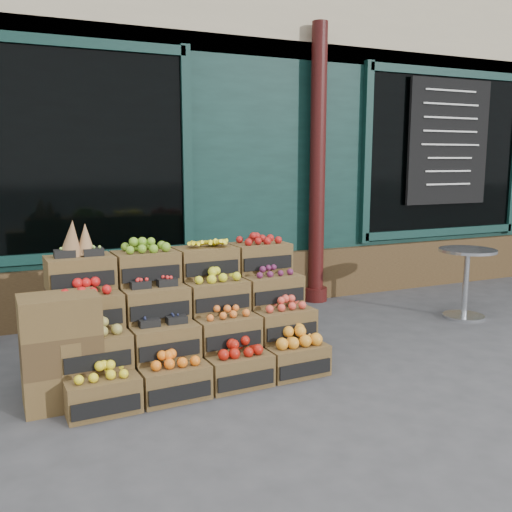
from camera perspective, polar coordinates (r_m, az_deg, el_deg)
name	(u,v)px	position (r m, az deg, el deg)	size (l,w,h in m)	color
ground	(315,372)	(4.67, 5.92, -11.50)	(60.00, 60.00, 0.00)	#3B3B3D
shop_facade	(149,112)	(9.16, -10.65, 13.96)	(12.00, 6.24, 4.80)	black
crate_display	(186,326)	(4.55, -7.01, -6.99)	(2.03, 1.04, 1.25)	brown
spare_crates	(61,351)	(4.16, -18.90, -8.95)	(0.53, 0.37, 0.78)	brown
bistro_table	(466,275)	(6.45, 20.27, -1.81)	(0.59, 0.59, 0.75)	#B6B8BD
shopkeeper	(47,216)	(6.68, -20.14, 3.82)	(0.78, 0.51, 2.14)	#17511F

